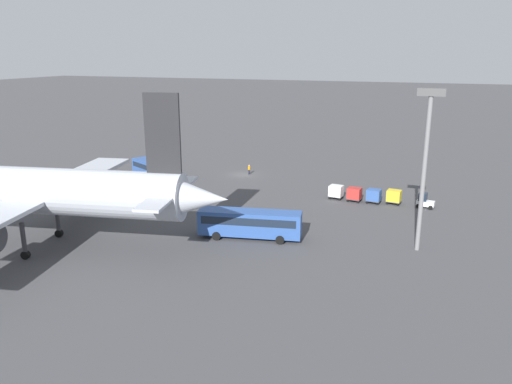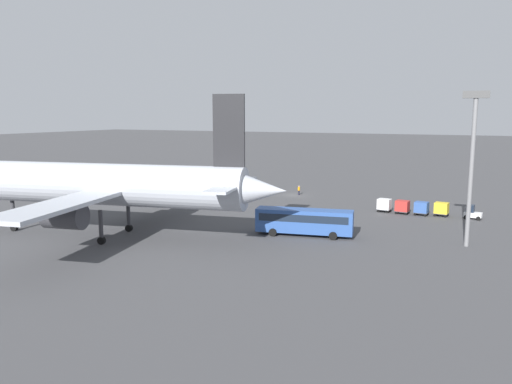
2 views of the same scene
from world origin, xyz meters
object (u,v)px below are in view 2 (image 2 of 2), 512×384
Objects in this scene: cargo_cart_blue at (421,208)px; worker_person at (299,190)px; shuttle_bus_far at (304,220)px; cargo_cart_red at (402,206)px; airplane at (104,185)px; cargo_cart_yellow at (441,208)px; shuttle_bus_near at (211,187)px; cargo_cart_white at (384,204)px; baggage_tug at (472,213)px.

worker_person is at bearing -23.57° from cargo_cart_blue.
shuttle_bus_far is at bearing 58.91° from cargo_cart_blue.
shuttle_bus_far reaches higher than cargo_cart_red.
airplane is 48.45m from cargo_cart_yellow.
shuttle_bus_far is (-22.09, -11.16, -4.54)m from airplane.
shuttle_bus_near reaches higher than cargo_cart_white.
cargo_cart_yellow is at bearing -150.83° from airplane.
cargo_cart_blue is (7.03, 0.37, 0.25)m from baggage_tug.
baggage_tug is (-40.87, -31.02, -5.60)m from airplane.
baggage_tug is at bearing 176.81° from cargo_cart_yellow.
cargo_cart_red is at bearing 153.44° from worker_person.
cargo_cart_blue is 2.80m from cargo_cart_red.
baggage_tug is 12.62m from cargo_cart_white.
cargo_cart_white is at bearing 150.87° from worker_person.
cargo_cart_yellow is 5.63m from cargo_cart_red.
worker_person is at bearing -115.58° from airplane.
airplane is 25.16m from shuttle_bus_far.
baggage_tug is at bearing -144.19° from shuttle_bus_far.
shuttle_bus_near is 31.81m from cargo_cart_white.
worker_person is at bearing -10.36° from baggage_tug.
worker_person is at bearing -79.32° from shuttle_bus_far.
cargo_cart_yellow is (4.24, -0.24, 0.25)m from baggage_tug.
shuttle_bus_far reaches higher than shuttle_bus_near.
cargo_cart_yellow is 2.86m from cargo_cart_blue.
shuttle_bus_far is 5.64× the size of cargo_cart_white.
worker_person is 27.94m from cargo_cart_yellow.
baggage_tug reaches higher than cargo_cart_blue.
shuttle_bus_far is at bearing -164.49° from airplane.
cargo_cart_blue is at bearing 177.14° from cargo_cart_white.
shuttle_bus_near is 16.68m from worker_person.
cargo_cart_yellow is at bearing -167.70° from cargo_cart_blue.
worker_person is 23.08m from cargo_cart_red.
shuttle_bus_near is at bearing 33.10° from worker_person.
shuttle_bus_near reaches higher than cargo_cart_yellow.
shuttle_bus_near is at bearing -2.03° from cargo_cart_red.
baggage_tug is (-18.78, -19.86, -1.06)m from shuttle_bus_far.
shuttle_bus_near is 0.88× the size of shuttle_bus_far.
cargo_cart_blue and cargo_cart_white have the same top height.
airplane reaches higher than shuttle_bus_near.
cargo_cart_white is (5.59, -0.28, 0.00)m from cargo_cart_blue.
shuttle_bus_near reaches higher than worker_person.
cargo_cart_white is at bearing -7.58° from cargo_cart_red.
shuttle_bus_far is at bearing 169.40° from shuttle_bus_near.
cargo_cart_yellow is 1.00× the size of cargo_cart_white.
airplane reaches higher than cargo_cart_blue.
cargo_cart_blue is (2.80, 0.61, 0.00)m from cargo_cart_yellow.
cargo_cart_yellow is (-36.64, -31.25, -5.35)m from airplane.
airplane is 20.88× the size of cargo_cart_red.
airplane reaches higher than cargo_cart_red.
airplane reaches higher than baggage_tug.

